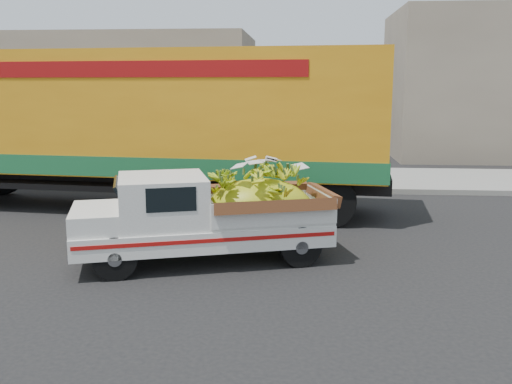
{
  "coord_description": "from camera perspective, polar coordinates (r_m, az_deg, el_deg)",
  "views": [
    {
      "loc": [
        3.18,
        -9.32,
        3.03
      ],
      "look_at": [
        2.36,
        1.05,
        1.06
      ],
      "focal_mm": 40.0,
      "sensor_mm": 36.0,
      "label": 1
    }
  ],
  "objects": [
    {
      "name": "curb",
      "position": [
        16.59,
        -6.58,
        0.41
      ],
      "size": [
        60.0,
        0.25,
        0.15
      ],
      "primitive_type": "cube",
      "color": "gray",
      "rests_on": "ground"
    },
    {
      "name": "sidewalk",
      "position": [
        18.62,
        -5.35,
        1.55
      ],
      "size": [
        60.0,
        4.0,
        0.14
      ],
      "primitive_type": "cube",
      "color": "gray",
      "rests_on": "ground"
    },
    {
      "name": "ground",
      "position": [
        10.3,
        -13.76,
        -6.68
      ],
      "size": [
        100.0,
        100.0,
        0.0
      ],
      "primitive_type": "plane",
      "color": "black",
      "rests_on": "ground"
    },
    {
      "name": "semi_trailer",
      "position": [
        14.13,
        -11.51,
        6.84
      ],
      "size": [
        12.04,
        3.74,
        3.8
      ],
      "rotation": [
        0.0,
        0.0,
        -0.1
      ],
      "color": "black",
      "rests_on": "ground"
    },
    {
      "name": "building_left",
      "position": [
        26.49,
        -20.68,
        8.91
      ],
      "size": [
        18.0,
        6.0,
        5.0
      ],
      "primitive_type": "cube",
      "color": "gray",
      "rests_on": "ground"
    },
    {
      "name": "pickup_truck",
      "position": [
        9.89,
        -3.42,
        -2.22
      ],
      "size": [
        4.59,
        2.78,
        1.52
      ],
      "rotation": [
        0.0,
        0.0,
        0.3
      ],
      "color": "black",
      "rests_on": "ground"
    }
  ]
}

